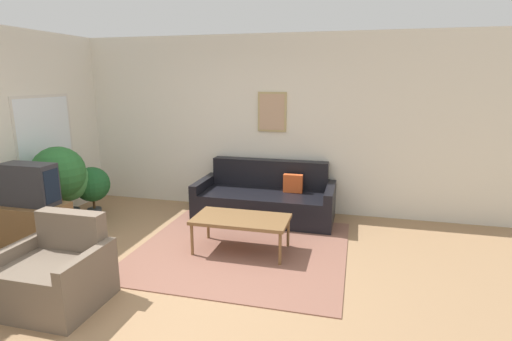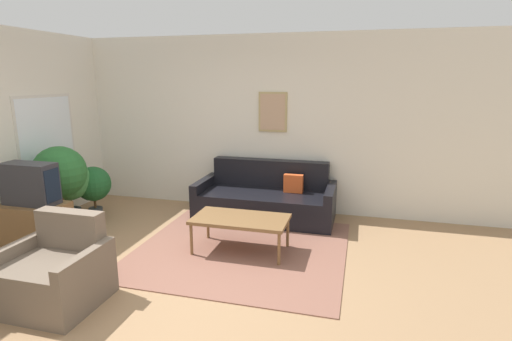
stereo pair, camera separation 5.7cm
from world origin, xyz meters
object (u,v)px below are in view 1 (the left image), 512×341
(tv, at_px, (29,184))
(potted_plant_tall, at_px, (59,175))
(armchair, at_px, (56,275))
(coffee_table, at_px, (241,220))
(couch, at_px, (266,199))

(tv, xyz_separation_m, potted_plant_tall, (-0.16, 0.67, -0.05))
(tv, distance_m, potted_plant_tall, 0.69)
(armchair, distance_m, potted_plant_tall, 2.19)
(potted_plant_tall, bearing_deg, coffee_table, -3.33)
(couch, xyz_separation_m, armchair, (-1.34, -2.78, -0.00))
(couch, height_order, tv, tv)
(couch, xyz_separation_m, coffee_table, (-0.01, -1.26, 0.11))
(couch, distance_m, armchair, 3.08)
(coffee_table, height_order, tv, tv)
(armchair, bearing_deg, potted_plant_tall, 146.10)
(couch, bearing_deg, potted_plant_tall, -157.50)
(couch, xyz_separation_m, tv, (-2.50, -1.78, 0.53))
(coffee_table, height_order, armchair, armchair)
(coffee_table, xyz_separation_m, tv, (-2.49, -0.52, 0.41))
(potted_plant_tall, bearing_deg, armchair, -51.77)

